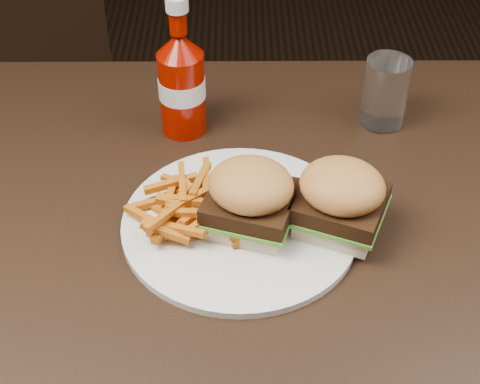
{
  "coord_description": "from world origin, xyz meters",
  "views": [
    {
      "loc": [
        -0.03,
        -0.68,
        1.4
      ],
      "look_at": [
        -0.02,
        0.01,
        0.8
      ],
      "focal_mm": 55.0,
      "sensor_mm": 36.0,
      "label": 1
    }
  ],
  "objects_px": {
    "plate": "(240,224)",
    "tumbler": "(385,92)",
    "dining_table": "(259,237)",
    "chair_far": "(7,79)",
    "ketchup_bottle": "(182,95)"
  },
  "relations": [
    {
      "from": "plate",
      "to": "ketchup_bottle",
      "type": "xyz_separation_m",
      "value": [
        -0.08,
        0.21,
        0.06
      ]
    },
    {
      "from": "chair_far",
      "to": "ketchup_bottle",
      "type": "xyz_separation_m",
      "value": [
        0.48,
        -0.64,
        0.38
      ]
    },
    {
      "from": "dining_table",
      "to": "chair_far",
      "type": "height_order",
      "value": "dining_table"
    },
    {
      "from": "plate",
      "to": "tumbler",
      "type": "distance_m",
      "value": 0.31
    },
    {
      "from": "dining_table",
      "to": "plate",
      "type": "height_order",
      "value": "plate"
    },
    {
      "from": "chair_far",
      "to": "dining_table",
      "type": "bearing_deg",
      "value": 99.83
    },
    {
      "from": "dining_table",
      "to": "plate",
      "type": "xyz_separation_m",
      "value": [
        -0.02,
        -0.0,
        0.03
      ]
    },
    {
      "from": "chair_far",
      "to": "plate",
      "type": "relative_size",
      "value": 1.46
    },
    {
      "from": "plate",
      "to": "tumbler",
      "type": "height_order",
      "value": "tumbler"
    },
    {
      "from": "chair_far",
      "to": "ketchup_bottle",
      "type": "relative_size",
      "value": 3.32
    },
    {
      "from": "plate",
      "to": "ketchup_bottle",
      "type": "bearing_deg",
      "value": 111.07
    },
    {
      "from": "dining_table",
      "to": "tumbler",
      "type": "relative_size",
      "value": 11.76
    },
    {
      "from": "chair_far",
      "to": "tumbler",
      "type": "height_order",
      "value": "tumbler"
    },
    {
      "from": "plate",
      "to": "ketchup_bottle",
      "type": "relative_size",
      "value": 2.27
    },
    {
      "from": "dining_table",
      "to": "tumbler",
      "type": "bearing_deg",
      "value": 49.74
    }
  ]
}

